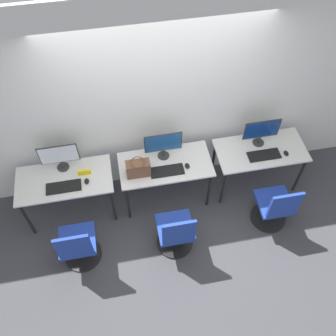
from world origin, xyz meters
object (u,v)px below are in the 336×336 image
object	(u,v)px
monitor_left	(59,156)
mouse_left	(87,181)
monitor_right	(262,131)
office_chair_center	(176,233)
handbag	(138,168)
monitor_center	(163,144)
mouse_center	(187,166)
mouse_right	(286,153)
office_chair_right	(275,208)
keyboard_left	(64,187)
office_chair_left	(78,247)
keyboard_center	(167,171)
keyboard_right	(264,155)

from	to	relation	value
monitor_left	mouse_left	distance (m)	0.46
monitor_right	office_chair_center	bearing A→B (deg)	-144.78
office_chair_center	handbag	size ratio (longest dim) A/B	2.91
monitor_center	mouse_center	xyz separation A→B (m)	(0.27, -0.23, -0.22)
office_chair_center	handbag	bearing A→B (deg)	115.62
mouse_right	office_chair_right	distance (m)	0.73
monitor_center	keyboard_left	bearing A→B (deg)	-168.49
mouse_right	office_chair_left	bearing A→B (deg)	-167.49
monitor_left	keyboard_center	bearing A→B (deg)	-13.58
keyboard_left	keyboard_right	world-z (taller)	same
monitor_right	handbag	xyz separation A→B (m)	(-1.65, -0.21, -0.12)
mouse_left	monitor_center	world-z (taller)	monitor_center
mouse_left	keyboard_center	distance (m)	1.01
keyboard_left	keyboard_right	bearing A→B (deg)	0.47
monitor_center	monitor_right	world-z (taller)	same
handbag	keyboard_right	bearing A→B (deg)	-0.46
monitor_right	handbag	world-z (taller)	monitor_right
monitor_center	office_chair_center	bearing A→B (deg)	-91.07
keyboard_center	monitor_center	bearing A→B (deg)	90.00
monitor_left	keyboard_right	bearing A→B (deg)	-6.53
mouse_left	office_chair_right	distance (m)	2.44
mouse_left	office_chair_right	xyz separation A→B (m)	(2.33, -0.58, -0.40)
mouse_center	keyboard_right	size ratio (longest dim) A/B	0.21
keyboard_right	mouse_right	xyz separation A→B (m)	(0.29, -0.03, 0.01)
keyboard_left	handbag	distance (m)	0.94
mouse_left	monitor_right	bearing A→B (deg)	5.42
monitor_left	keyboard_right	size ratio (longest dim) A/B	1.13
mouse_left	office_chair_center	distance (m)	1.28
office_chair_left	monitor_center	xyz separation A→B (m)	(1.22, 0.89, 0.62)
monitor_left	mouse_left	xyz separation A→B (m)	(0.28, -0.29, -0.22)
keyboard_center	mouse_center	distance (m)	0.27
mouse_center	mouse_right	size ratio (longest dim) A/B	1.00
office_chair_left	handbag	size ratio (longest dim) A/B	2.91
mouse_left	mouse_center	xyz separation A→B (m)	(1.28, 0.00, 0.00)
office_chair_right	handbag	bearing A→B (deg)	160.70
monitor_center	office_chair_right	distance (m)	1.67
office_chair_left	keyboard_center	distance (m)	1.43
monitor_left	mouse_right	distance (m)	2.90
mouse_center	handbag	size ratio (longest dim) A/B	0.30
keyboard_left	mouse_right	world-z (taller)	mouse_right
keyboard_left	mouse_center	bearing A→B (deg)	1.17
handbag	office_chair_left	bearing A→B (deg)	-142.33
mouse_center	handbag	bearing A→B (deg)	179.78
monitor_left	mouse_right	size ratio (longest dim) A/B	5.35
keyboard_center	handbag	distance (m)	0.37
office_chair_right	handbag	xyz separation A→B (m)	(-1.68, 0.59, 0.50)
mouse_center	office_chair_center	distance (m)	0.86
monitor_left	keyboard_left	distance (m)	0.39
monitor_left	office_chair_center	size ratio (longest dim) A/B	0.55
monitor_left	mouse_center	xyz separation A→B (m)	(1.56, -0.29, -0.22)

